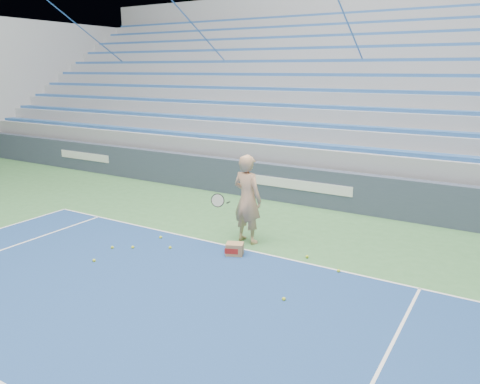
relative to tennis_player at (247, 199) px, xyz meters
The scene contains 12 objects.
sponsor_barrier 3.56m from the tennis_player, 93.53° to the left, with size 30.00×0.32×1.10m.
bleachers 9.34m from the tennis_player, 91.37° to the left, with size 31.00×9.15×7.30m.
tennis_player is the anchor object (origin of this frame).
ball_box 1.23m from the tennis_player, 77.64° to the right, with size 0.44×0.40×0.27m.
tennis_ball_0 3.08m from the tennis_player, 47.33° to the right, with size 0.07×0.07×0.07m, color #CAD62B.
tennis_ball_1 2.64m from the tennis_player, 12.87° to the right, with size 0.07×0.07×0.07m, color #CAD62B.
tennis_ball_2 2.76m from the tennis_player, 139.00° to the right, with size 0.07×0.07×0.07m, color #CAD62B.
tennis_ball_3 3.18m from the tennis_player, 140.24° to the right, with size 0.07×0.07×0.07m, color #CAD62B.
tennis_ball_4 1.87m from the tennis_player, ahead, with size 0.07×0.07×0.07m, color #CAD62B.
tennis_ball_5 3.53m from the tennis_player, 128.46° to the right, with size 0.07×0.07×0.07m, color #CAD62B.
tennis_ball_6 2.03m from the tennis_player, 133.89° to the right, with size 0.07×0.07×0.07m, color #CAD62B.
tennis_ball_7 2.26m from the tennis_player, 154.21° to the right, with size 0.07×0.07×0.07m, color #CAD62B.
Camera 1 is at (5.30, 3.60, 3.85)m, focal length 35.00 mm.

